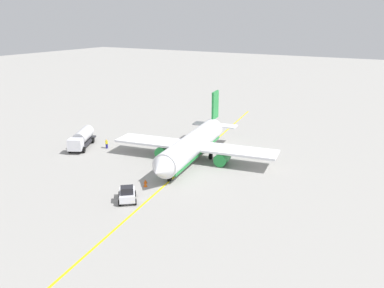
{
  "coord_description": "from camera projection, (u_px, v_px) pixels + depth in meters",
  "views": [
    {
      "loc": [
        54.97,
        31.99,
        22.91
      ],
      "look_at": [
        0.0,
        0.0,
        3.0
      ],
      "focal_mm": 37.94,
      "sensor_mm": 36.0,
      "label": 1
    }
  ],
  "objects": [
    {
      "name": "ground_plane",
      "position": [
        192.0,
        161.0,
        67.55
      ],
      "size": [
        400.0,
        400.0,
        0.0
      ],
      "primitive_type": "plane",
      "color": "#9E9B96"
    },
    {
      "name": "airplane",
      "position": [
        193.0,
        145.0,
        67.17
      ],
      "size": [
        28.91,
        28.19,
        9.73
      ],
      "color": "white",
      "rests_on": "ground"
    },
    {
      "name": "fuel_tanker",
      "position": [
        82.0,
        138.0,
        74.38
      ],
      "size": [
        9.61,
        6.61,
        3.15
      ],
      "color": "#2D2D33",
      "rests_on": "ground"
    },
    {
      "name": "pushback_tug",
      "position": [
        127.0,
        194.0,
        52.54
      ],
      "size": [
        4.09,
        3.93,
        2.2
      ],
      "color": "silver",
      "rests_on": "ground"
    },
    {
      "name": "refueling_worker",
      "position": [
        107.0,
        144.0,
        74.0
      ],
      "size": [
        0.61,
        0.63,
        1.71
      ],
      "color": "navy",
      "rests_on": "ground"
    },
    {
      "name": "safety_cone_nose",
      "position": [
        145.0,
        185.0,
        57.31
      ],
      "size": [
        0.57,
        0.57,
        0.63
      ],
      "primitive_type": "cone",
      "color": "#F2590F",
      "rests_on": "ground"
    },
    {
      "name": "safety_cone_wingtip",
      "position": [
        145.0,
        181.0,
        58.51
      ],
      "size": [
        0.53,
        0.53,
        0.59
      ],
      "primitive_type": "cone",
      "color": "#F2590F",
      "rests_on": "ground"
    },
    {
      "name": "taxi_line_marking",
      "position": [
        192.0,
        161.0,
        67.54
      ],
      "size": [
        79.14,
        13.16,
        0.01
      ],
      "primitive_type": "cube",
      "rotation": [
        0.0,
        0.0,
        0.16
      ],
      "color": "yellow",
      "rests_on": "ground"
    }
  ]
}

